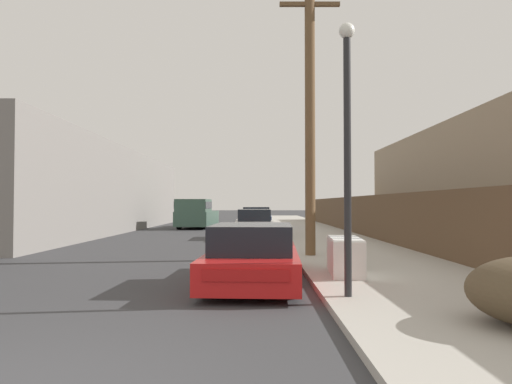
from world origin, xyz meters
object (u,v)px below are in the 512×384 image
at_px(car_parked_mid, 255,225).
at_px(utility_pole, 311,111).
at_px(discarded_fridge, 346,256).
at_px(parked_sports_car_red, 255,257).
at_px(pickup_truck, 198,214).
at_px(street_lamp, 349,136).
at_px(car_parked_far, 258,219).

relative_size(car_parked_mid, utility_pole, 0.55).
relative_size(discarded_fridge, parked_sports_car_red, 0.40).
distance_m(pickup_truck, utility_pole, 18.13).
bearing_deg(street_lamp, car_parked_far, 93.87).
bearing_deg(utility_pole, pickup_truck, 108.24).
bearing_deg(parked_sports_car_red, utility_pole, 71.18).
bearing_deg(discarded_fridge, utility_pole, 99.57).
relative_size(parked_sports_car_red, car_parked_far, 1.05).
xyz_separation_m(parked_sports_car_red, utility_pole, (1.66, 4.19, 3.83)).
xyz_separation_m(discarded_fridge, street_lamp, (-0.42, -2.40, 2.24)).
height_order(pickup_truck, utility_pole, utility_pole).
xyz_separation_m(car_parked_far, street_lamp, (1.46, -21.52, 2.08)).
bearing_deg(street_lamp, parked_sports_car_red, 130.88).
bearing_deg(utility_pole, parked_sports_car_red, -111.67).
bearing_deg(car_parked_mid, street_lamp, -84.94).
height_order(discarded_fridge, pickup_truck, pickup_truck).
relative_size(utility_pole, street_lamp, 1.84).
xyz_separation_m(pickup_truck, utility_pole, (5.57, -16.91, 3.43)).
relative_size(parked_sports_car_red, car_parked_mid, 0.99).
height_order(parked_sports_car_red, pickup_truck, pickup_truck).
height_order(car_parked_far, street_lamp, street_lamp).
xyz_separation_m(parked_sports_car_red, street_lamp, (1.56, -1.81, 2.19)).
distance_m(car_parked_far, street_lamp, 21.67).
bearing_deg(utility_pole, street_lamp, -90.97).
bearing_deg(utility_pole, car_parked_far, 95.73).
bearing_deg(parked_sports_car_red, discarded_fridge, 19.60).
relative_size(pickup_truck, utility_pole, 0.72).
distance_m(discarded_fridge, utility_pole, 5.29).
bearing_deg(discarded_fridge, street_lamp, -95.29).
distance_m(discarded_fridge, street_lamp, 3.31).
distance_m(car_parked_mid, utility_pole, 9.11).
bearing_deg(car_parked_mid, car_parked_far, 87.30).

